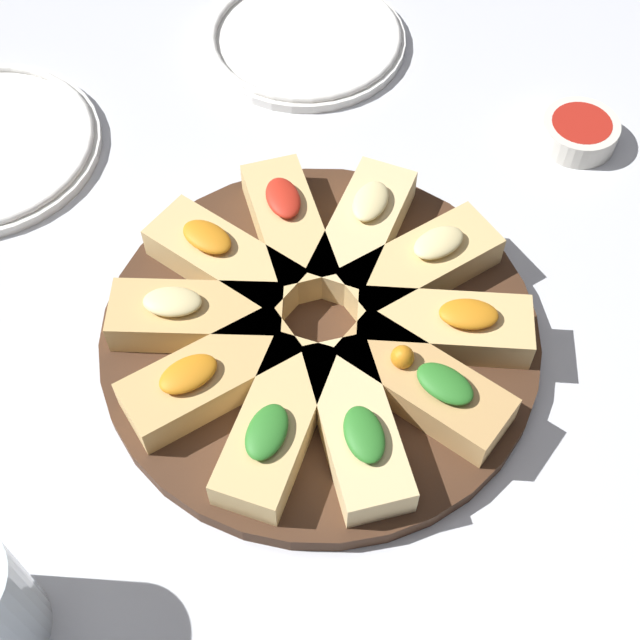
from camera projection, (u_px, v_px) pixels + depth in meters
name	position (u px, v px, depth m)	size (l,w,h in m)	color
ground_plane	(320.00, 341.00, 0.77)	(3.00, 3.00, 0.00)	silver
serving_board	(320.00, 336.00, 0.76)	(0.37, 0.37, 0.02)	#422819
focaccia_slice_0	(420.00, 265.00, 0.77)	(0.15, 0.09, 0.04)	#DBB775
focaccia_slice_1	(363.00, 229.00, 0.79)	(0.13, 0.15, 0.04)	#E5C689
focaccia_slice_2	(288.00, 227.00, 0.79)	(0.05, 0.14, 0.04)	#DBB775
focaccia_slice_3	(224.00, 260.00, 0.77)	(0.13, 0.15, 0.04)	#DBB775
focaccia_slice_4	(196.00, 316.00, 0.74)	(0.15, 0.09, 0.04)	tan
focaccia_slice_5	(210.00, 377.00, 0.71)	(0.15, 0.09, 0.04)	tan
focaccia_slice_6	(276.00, 425.00, 0.68)	(0.13, 0.15, 0.04)	#DBB775
focaccia_slice_7	(353.00, 428.00, 0.68)	(0.06, 0.14, 0.04)	#E5C689
focaccia_slice_8	(424.00, 384.00, 0.70)	(0.13, 0.15, 0.05)	tan
focaccia_slice_9	(445.00, 326.00, 0.73)	(0.15, 0.10, 0.04)	#DBB775
plate_right	(305.00, 38.00, 0.98)	(0.22, 0.22, 0.02)	white
dipping_bowl	(579.00, 132.00, 0.89)	(0.08, 0.08, 0.03)	silver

